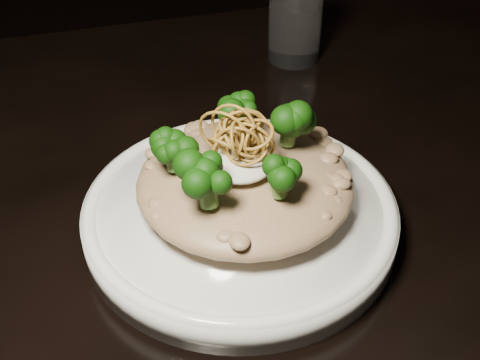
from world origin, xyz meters
name	(u,v)px	position (x,y,z in m)	size (l,w,h in m)	color
table	(277,260)	(0.00, 0.00, 0.67)	(1.10, 0.80, 0.75)	black
plate	(240,217)	(-0.05, -0.03, 0.76)	(0.27, 0.27, 0.03)	white
risotto	(245,183)	(-0.04, -0.03, 0.80)	(0.18, 0.18, 0.04)	brown
broccoli	(235,141)	(-0.05, -0.03, 0.84)	(0.13, 0.13, 0.05)	black
cheese	(240,162)	(-0.05, -0.03, 0.83)	(0.05, 0.05, 0.02)	silver
shallots	(237,131)	(-0.05, -0.03, 0.85)	(0.05, 0.05, 0.03)	brown
drinking_glass	(295,16)	(0.10, 0.25, 0.81)	(0.06, 0.06, 0.11)	white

